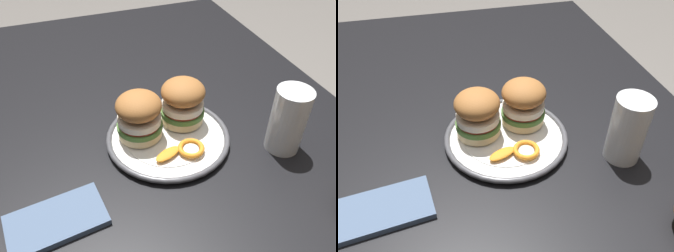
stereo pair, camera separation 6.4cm
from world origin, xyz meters
The scene contains 8 objects.
dining_table centered at (0.00, 0.00, 0.62)m, with size 1.35×0.91×0.71m.
dinner_plate centered at (0.05, 0.01, 0.72)m, with size 0.26×0.26×0.02m.
sandwich_half_left centered at (0.03, -0.05, 0.78)m, with size 0.11×0.11×0.10m.
sandwich_half_right centered at (0.02, 0.06, 0.78)m, with size 0.12×0.12×0.10m.
orange_peel_curled centered at (0.11, 0.04, 0.73)m, with size 0.06×0.06×0.01m.
orange_peel_strip_long centered at (0.11, -0.01, 0.73)m, with size 0.05×0.06×0.01m.
drinking_glass centered at (0.15, 0.22, 0.77)m, with size 0.07×0.07×0.14m.
folded_napkin centered at (0.18, -0.24, 0.72)m, with size 0.16×0.09×0.01m, color slate.
Camera 1 is at (0.57, -0.18, 1.21)m, focal length 37.06 mm.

